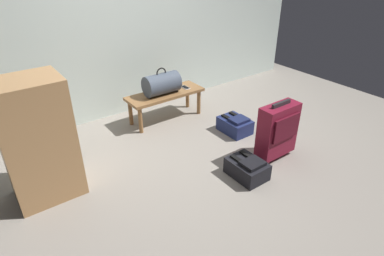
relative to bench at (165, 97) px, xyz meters
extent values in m
plane|color=gray|center=(-0.33, -1.04, -0.31)|extent=(6.60, 6.60, 0.00)
cube|color=silver|center=(-0.33, 0.56, 1.09)|extent=(6.00, 0.10, 2.80)
cube|color=olive|center=(0.00, 0.00, 0.04)|extent=(1.00, 0.36, 0.04)
cylinder|color=olive|center=(-0.44, -0.13, -0.15)|extent=(0.05, 0.05, 0.33)
cylinder|color=olive|center=(0.44, -0.13, -0.15)|extent=(0.05, 0.05, 0.33)
cylinder|color=olive|center=(-0.44, 0.13, -0.15)|extent=(0.05, 0.05, 0.33)
cylinder|color=olive|center=(0.44, 0.13, -0.15)|extent=(0.05, 0.05, 0.33)
cylinder|color=#475160|center=(-0.04, 0.00, 0.19)|extent=(0.44, 0.26, 0.26)
torus|color=black|center=(-0.04, 0.00, 0.33)|extent=(0.14, 0.02, 0.14)
cube|color=silver|center=(0.30, -0.01, 0.06)|extent=(0.07, 0.14, 0.01)
cube|color=black|center=(0.30, -0.01, 0.06)|extent=(0.06, 0.13, 0.00)
cube|color=maroon|center=(0.46, -1.44, 0.02)|extent=(0.45, 0.18, 0.56)
cube|color=#500E1C|center=(0.46, -1.55, 0.09)|extent=(0.36, 0.02, 0.25)
cube|color=#262628|center=(0.46, -1.44, 0.31)|extent=(0.25, 0.03, 0.04)
cylinder|color=black|center=(0.30, -1.38, -0.29)|extent=(0.02, 0.05, 0.05)
cylinder|color=black|center=(0.61, -1.38, -0.29)|extent=(0.02, 0.05, 0.05)
cube|color=navy|center=(0.49, -0.79, -0.23)|extent=(0.28, 0.38, 0.17)
cube|color=#182045|center=(0.49, -0.85, -0.13)|extent=(0.21, 0.17, 0.04)
cube|color=black|center=(0.43, -0.72, -0.13)|extent=(0.04, 0.19, 0.02)
cube|color=black|center=(0.55, -0.72, -0.13)|extent=(0.04, 0.19, 0.02)
cube|color=black|center=(-0.02, -1.51, -0.23)|extent=(0.28, 0.38, 0.17)
cube|color=black|center=(-0.02, -1.58, -0.13)|extent=(0.21, 0.17, 0.04)
cube|color=black|center=(-0.08, -1.45, -0.13)|extent=(0.04, 0.19, 0.02)
cube|color=black|center=(0.04, -1.45, -0.13)|extent=(0.04, 0.19, 0.02)
cube|color=#A87A4C|center=(-1.65, -0.62, 0.24)|extent=(0.56, 0.44, 1.10)
camera|label=1|loc=(-1.98, -3.28, 1.67)|focal=30.43mm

